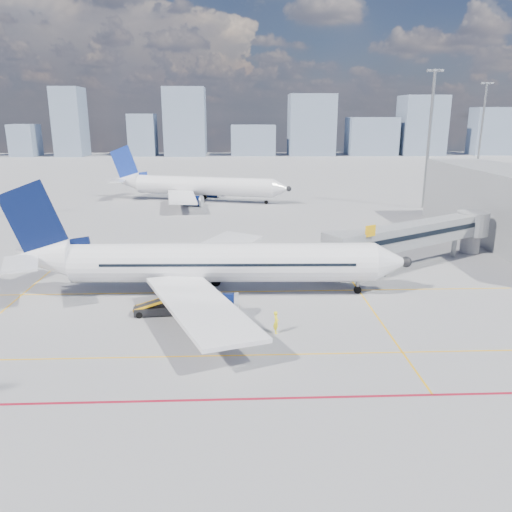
{
  "coord_description": "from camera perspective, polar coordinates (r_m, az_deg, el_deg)",
  "views": [
    {
      "loc": [
        1.51,
        -39.87,
        17.25
      ],
      "look_at": [
        3.43,
        7.17,
        4.0
      ],
      "focal_mm": 35.0,
      "sensor_mm": 36.0,
      "label": 1
    }
  ],
  "objects": [
    {
      "name": "ramp_worker",
      "position": [
        41.28,
        2.31,
        -7.55
      ],
      "size": [
        0.48,
        0.71,
        1.9
      ],
      "primitive_type": "imported",
      "rotation": [
        0.0,
        0.0,
        1.61
      ],
      "color": "yellow",
      "rests_on": "ground"
    },
    {
      "name": "cargo_dolly",
      "position": [
        40.84,
        -4.82,
        -7.56
      ],
      "size": [
        4.17,
        2.93,
        2.1
      ],
      "rotation": [
        0.0,
        0.0,
        0.36
      ],
      "color": "black",
      "rests_on": "ground"
    },
    {
      "name": "main_aircraft",
      "position": [
        49.49,
        -5.71,
        -0.83
      ],
      "size": [
        40.13,
        34.96,
        11.69
      ],
      "rotation": [
        0.0,
        0.0,
        -0.03
      ],
      "color": "white",
      "rests_on": "ground"
    },
    {
      "name": "floodlight_mast_ne",
      "position": [
        101.71,
        19.19,
        12.81
      ],
      "size": [
        3.2,
        0.61,
        25.45
      ],
      "color": "gray",
      "rests_on": "ground"
    },
    {
      "name": "baggage_tug",
      "position": [
        40.06,
        -2.68,
        -8.49
      ],
      "size": [
        2.77,
        2.03,
        1.75
      ],
      "rotation": [
        0.0,
        0.0,
        -0.23
      ],
      "color": "white",
      "rests_on": "ground"
    },
    {
      "name": "belt_loader",
      "position": [
        45.87,
        -11.03,
        -5.85
      ],
      "size": [
        5.9,
        1.88,
        2.38
      ],
      "rotation": [
        0.0,
        0.0,
        0.08
      ],
      "color": "black",
      "rests_on": "ground"
    },
    {
      "name": "floodlight_mast_far",
      "position": [
        144.6,
        24.37,
        12.92
      ],
      "size": [
        3.2,
        0.61,
        25.45
      ],
      "color": "gray",
      "rests_on": "ground"
    },
    {
      "name": "jet_bridge",
      "position": [
        62.37,
        18.4,
        2.4
      ],
      "size": [
        23.55,
        15.78,
        6.3
      ],
      "color": "gray",
      "rests_on": "ground"
    },
    {
      "name": "distant_skyline",
      "position": [
        230.2,
        0.46,
        14.41
      ],
      "size": [
        255.37,
        15.9,
        29.41
      ],
      "color": "slate",
      "rests_on": "ground"
    },
    {
      "name": "apron_markings",
      "position": [
        39.94,
        -5.18,
        -9.93
      ],
      "size": [
        90.0,
        35.12,
        0.01
      ],
      "color": "#EFA80C",
      "rests_on": "ground"
    },
    {
      "name": "second_aircraft",
      "position": [
        105.43,
        -6.81,
        7.96
      ],
      "size": [
        38.52,
        32.95,
        11.48
      ],
      "rotation": [
        0.0,
        0.0,
        -0.29
      ],
      "color": "white",
      "rests_on": "ground"
    },
    {
      "name": "ground",
      "position": [
        43.47,
        -4.17,
        -7.71
      ],
      "size": [
        420.0,
        420.0,
        0.0
      ],
      "primitive_type": "plane",
      "color": "gray",
      "rests_on": "ground"
    }
  ]
}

